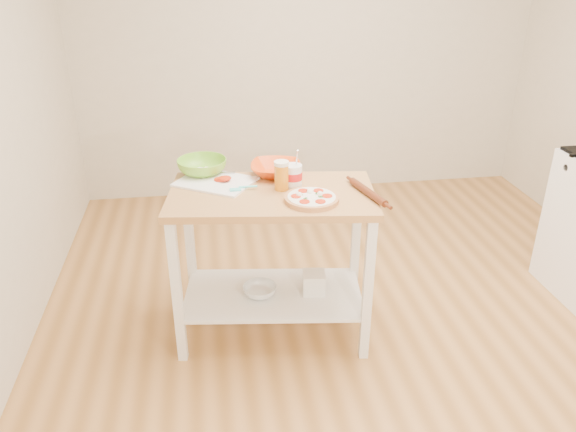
# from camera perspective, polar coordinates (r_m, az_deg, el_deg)

# --- Properties ---
(room_shell) EXTENTS (4.04, 4.54, 2.74)m
(room_shell) POSITION_cam_1_polar(r_m,az_deg,el_deg) (2.88, 10.31, 10.50)
(room_shell) COLOR #B67F43
(room_shell) RESTS_ON ground
(prep_island) EXTENTS (1.17, 0.74, 0.90)m
(prep_island) POSITION_cam_1_polar(r_m,az_deg,el_deg) (3.11, -1.60, -1.88)
(prep_island) COLOR #B8854B
(prep_island) RESTS_ON ground
(pizza) EXTENTS (0.28, 0.28, 0.04)m
(pizza) POSITION_cam_1_polar(r_m,az_deg,el_deg) (2.89, 2.40, 1.82)
(pizza) COLOR tan
(pizza) RESTS_ON prep_island
(cutting_board) EXTENTS (0.50, 0.47, 0.04)m
(cutting_board) POSITION_cam_1_polar(r_m,az_deg,el_deg) (3.15, -7.37, 3.54)
(cutting_board) COLOR white
(cutting_board) RESTS_ON prep_island
(spatula) EXTENTS (0.15, 0.05, 0.01)m
(spatula) POSITION_cam_1_polar(r_m,az_deg,el_deg) (3.02, -4.68, 2.84)
(spatula) COLOR #4DD8D5
(spatula) RESTS_ON cutting_board
(knife) EXTENTS (0.27, 0.04, 0.01)m
(knife) POSITION_cam_1_polar(r_m,az_deg,el_deg) (3.25, -8.46, 4.33)
(knife) COLOR silver
(knife) RESTS_ON cutting_board
(orange_bowl) EXTENTS (0.33, 0.33, 0.07)m
(orange_bowl) POSITION_cam_1_polar(r_m,az_deg,el_deg) (3.22, -1.26, 4.77)
(orange_bowl) COLOR #E24A12
(orange_bowl) RESTS_ON prep_island
(green_bowl) EXTENTS (0.34, 0.34, 0.09)m
(green_bowl) POSITION_cam_1_polar(r_m,az_deg,el_deg) (3.27, -8.72, 4.98)
(green_bowl) COLOR #71B82D
(green_bowl) RESTS_ON prep_island
(beer_pint) EXTENTS (0.08, 0.08, 0.16)m
(beer_pint) POSITION_cam_1_polar(r_m,az_deg,el_deg) (3.01, -0.67, 4.15)
(beer_pint) COLOR orange
(beer_pint) RESTS_ON prep_island
(yogurt_tub) EXTENTS (0.10, 0.10, 0.21)m
(yogurt_tub) POSITION_cam_1_polar(r_m,az_deg,el_deg) (3.06, 0.52, 4.16)
(yogurt_tub) COLOR white
(yogurt_tub) RESTS_ON prep_island
(rolling_pin) EXTENTS (0.12, 0.34, 0.04)m
(rolling_pin) POSITION_cam_1_polar(r_m,az_deg,el_deg) (2.98, 8.13, 2.40)
(rolling_pin) COLOR #602B15
(rolling_pin) RESTS_ON prep_island
(shelf_glass_bowl) EXTENTS (0.24, 0.24, 0.06)m
(shelf_glass_bowl) POSITION_cam_1_polar(r_m,az_deg,el_deg) (3.27, -2.88, -7.58)
(shelf_glass_bowl) COLOR silver
(shelf_glass_bowl) RESTS_ON prep_island
(shelf_bin) EXTENTS (0.14, 0.14, 0.13)m
(shelf_bin) POSITION_cam_1_polar(r_m,az_deg,el_deg) (3.28, 2.64, -6.77)
(shelf_bin) COLOR white
(shelf_bin) RESTS_ON prep_island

